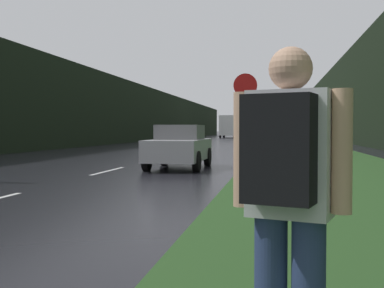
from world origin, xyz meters
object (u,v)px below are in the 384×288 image
Objects in this scene: stop_sign at (245,117)px; hitchhiker_with_backpack at (288,195)px; delivery_truck at (229,126)px; car_passing_near at (179,147)px.

hitchhiker_with_backpack is (0.82, -9.96, -0.64)m from stop_sign.
car_passing_near is at bearing -86.13° from delivery_truck.
delivery_truck is at bearing 112.33° from hitchhiker_with_backpack.
hitchhiker_with_backpack is 0.44× the size of car_passing_near.
delivery_truck is (-6.66, 65.46, 0.20)m from stop_sign.
car_passing_near is at bearing 120.20° from hitchhiker_with_backpack.
delivery_truck is (-7.48, 75.42, 0.85)m from hitchhiker_with_backpack.
stop_sign is 10.02m from hitchhiker_with_backpack.
delivery_truck reaches higher than stop_sign.
stop_sign is 1.57× the size of hitchhiker_with_backpack.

